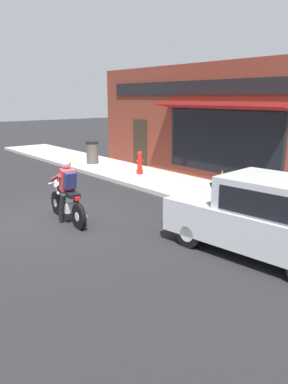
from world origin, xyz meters
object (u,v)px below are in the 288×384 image
object	(u,v)px
car_hatchback	(265,217)
traffic_cone	(222,179)
motorcycle_with_rider	(67,195)
trash_bin	(92,152)
fire_hydrant	(140,163)

from	to	relation	value
car_hatchback	traffic_cone	world-z (taller)	car_hatchback
traffic_cone	car_hatchback	bearing A→B (deg)	-131.55
car_hatchback	motorcycle_with_rider	bearing A→B (deg)	115.28
motorcycle_with_rider	trash_bin	bearing A→B (deg)	53.88
trash_bin	motorcycle_with_rider	bearing A→B (deg)	-126.12
fire_hydrant	motorcycle_with_rider	bearing A→B (deg)	-147.28
trash_bin	fire_hydrant	bearing A→B (deg)	-87.05
motorcycle_with_rider	fire_hydrant	world-z (taller)	motorcycle_with_rider
traffic_cone	fire_hydrant	distance (m)	3.56
car_hatchback	trash_bin	distance (m)	10.77
traffic_cone	fire_hydrant	size ratio (longest dim) A/B	0.68
car_hatchback	trash_bin	world-z (taller)	car_hatchback
motorcycle_with_rider	traffic_cone	world-z (taller)	motorcycle_with_rider
car_hatchback	fire_hydrant	bearing A→B (deg)	69.70
motorcycle_with_rider	traffic_cone	distance (m)	5.38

